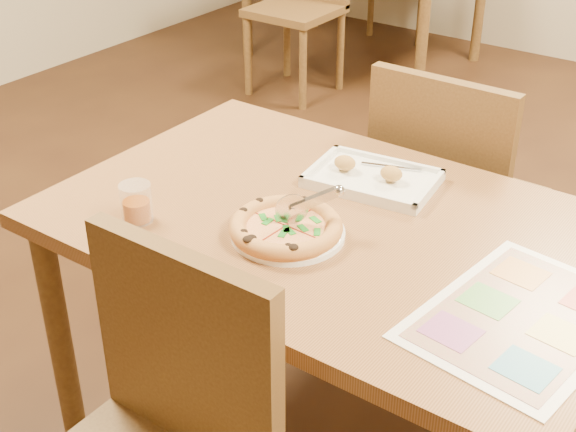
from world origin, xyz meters
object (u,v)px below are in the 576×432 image
Objects in this scene: dining_table at (336,252)px; chair_near at (156,428)px; pizza at (286,227)px; pizza_cutter at (308,203)px; menu at (523,318)px; appetizer_tray at (372,179)px; plate at (288,233)px; glass_tumbler at (136,205)px; chair_far at (448,180)px.

dining_table is 2.77× the size of chair_near.
pizza_cutter reaches higher than pizza.
pizza_cutter reaches higher than dining_table.
pizza is at bearing -177.49° from menu.
menu is at bearing -12.47° from dining_table.
plate is at bearing -94.17° from appetizer_tray.
appetizer_tray is at bearing 53.64° from glass_tumbler.
chair_far is at bearing 86.09° from plate.
pizza is 2.77× the size of glass_tumbler.
glass_tumbler is (-0.32, -0.14, 0.03)m from plate.
chair_near reaches higher than menu.
glass_tumbler reaches higher than plate.
dining_table is at bearing 167.53° from menu.
pizza is (-0.05, -0.73, 0.18)m from chair_far.
appetizer_tray reaches higher than menu.
appetizer_tray is (0.02, 0.33, -0.01)m from pizza.
chair_near is 1.90× the size of pizza.
plate is at bearing -178.36° from menu.
pizza_cutter is (0.03, 0.03, 0.07)m from plate.
plate is (-0.05, -0.12, 0.09)m from dining_table.
dining_table is at bearing 90.00° from chair_near.
chair_far reaches higher than pizza_cutter.
chair_far is (-0.00, 0.60, -0.07)m from dining_table.
dining_table is 0.47m from glass_tumbler.
chair_near is at bearing -88.12° from appetizer_tray.
appetizer_tray is 3.64× the size of glass_tumbler.
glass_tumbler is 0.20× the size of menu.
chair_far is 0.44m from appetizer_tray.
pizza is at bearing -88.13° from plate.
pizza is at bearing 95.93° from chair_near.
pizza_cutter is at bearing 178.23° from menu.
pizza is 0.34m from glass_tumbler.
appetizer_tray is (0.02, 0.32, 0.01)m from plate.
chair_near reaches higher than pizza_cutter.
chair_near is at bearing 90.00° from chair_far.
pizza_cutter is at bearing 88.47° from chair_far.
pizza_cutter reaches higher than glass_tumbler.
chair_far is 1.88× the size of plate.
menu is at bearing 10.52° from glass_tumbler.
appetizer_tray reaches higher than dining_table.
pizza is at bearing 22.91° from glass_tumbler.
dining_table is 11.98× the size of pizza_cutter.
pizza_cutter is 0.24× the size of menu.
menu is (0.48, 0.50, 0.16)m from chair_near.
glass_tumbler is (-0.36, -0.26, 0.12)m from dining_table.
plate is 0.53m from menu.
chair_near is at bearing -42.96° from glass_tumbler.
dining_table is 0.50m from menu.
plate is 2.79× the size of glass_tumbler.
chair_near is at bearing -90.00° from dining_table.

